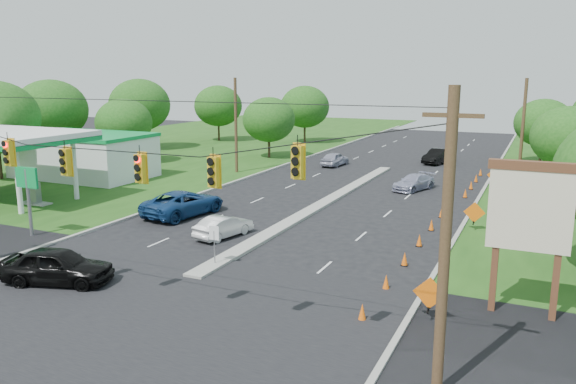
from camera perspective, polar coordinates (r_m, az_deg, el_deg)
The scene contains 40 objects.
ground at distance 23.65m, azimuth -15.30°, elevation -11.66°, with size 160.00×160.00×0.00m, color black.
grass_left at distance 58.07m, azimuth -25.54°, elevation 1.49°, with size 40.00×160.00×0.06m, color #1E4714.
cross_street at distance 23.65m, azimuth -15.30°, elevation -11.66°, with size 160.00×14.00×0.02m, color black.
curb_left at distance 53.24m, azimuth -2.98°, elevation 1.80°, with size 0.25×110.00×0.16m, color gray.
curb_right at distance 47.52m, azimuth 19.15°, elevation -0.07°, with size 0.25×110.00×0.16m, color gray.
median at distance 41.11m, azimuth 3.70°, elevation -1.21°, with size 1.00×34.00×0.18m, color gray.
median_sign at distance 27.70m, azimuth -7.51°, elevation -4.62°, with size 0.55×0.06×2.05m.
signal_span at distance 21.48m, azimuth -17.82°, elevation -0.26°, with size 25.60×0.32×9.00m.
utility_pole_far_left at distance 53.80m, azimuth -5.31°, elevation 6.70°, with size 0.28×0.28×9.00m, color #422D1C.
utility_pole_far_right at distance 51.68m, azimuth 22.71°, elevation 5.63°, with size 0.28×0.28×9.00m, color #422D1C.
gas_station at distance 53.16m, azimuth -21.16°, elevation 3.81°, with size 18.40×19.70×5.20m.
pylon_sign at distance 23.23m, azimuth 24.12°, elevation -2.31°, with size 5.90×2.30×6.12m.
cone_0 at distance 22.14m, azimuth 7.55°, elevation -12.00°, with size 0.32×0.32×0.70m, color orange.
cone_1 at distance 25.27m, azimuth 9.94°, elevation -9.00°, with size 0.32×0.32×0.70m, color orange.
cone_2 at distance 28.48m, azimuth 11.76°, elevation -6.65°, with size 0.32×0.32×0.70m, color orange.
cone_3 at distance 31.76m, azimuth 13.20°, elevation -4.78°, with size 0.32×0.32×0.70m, color orange.
cone_4 at distance 35.07m, azimuth 14.37°, elevation -3.26°, with size 0.32×0.32×0.70m, color orange.
cone_5 at distance 38.42m, azimuth 15.33°, elevation -2.01°, with size 0.32×0.32×0.70m, color orange.
cone_6 at distance 41.80m, azimuth 16.13°, elevation -0.95°, with size 0.32×0.32×0.70m, color orange.
cone_7 at distance 45.12m, azimuth 17.57°, elevation -0.12°, with size 0.32×0.32×0.70m, color orange.
cone_8 at distance 48.53m, azimuth 18.10°, elevation 0.66°, with size 0.32×0.32×0.70m, color orange.
cone_9 at distance 51.96m, azimuth 18.57°, elevation 1.34°, with size 0.32×0.32×0.70m, color orange.
cone_10 at distance 55.39m, azimuth 18.97°, elevation 1.93°, with size 0.32×0.32×0.70m, color orange.
work_sign_0 at distance 22.27m, azimuth 14.18°, elevation -10.06°, with size 1.27×0.58×1.37m.
work_sign_1 at distance 35.55m, azimuth 18.40°, elevation -2.07°, with size 1.27×0.58×1.37m.
work_sign_2 at distance 49.23m, azimuth 20.28°, elevation 1.54°, with size 1.27×0.58×1.37m.
tree_2 at distance 61.65m, azimuth -16.33°, elevation 6.78°, with size 5.88×5.88×6.86m.
tree_3 at distance 73.06m, azimuth -14.83°, elevation 8.55°, with size 7.56×7.56×8.82m.
tree_4 at distance 80.54m, azimuth -7.11°, elevation 8.68°, with size 6.72×6.72×7.84m.
tree_5 at distance 63.30m, azimuth -1.95°, elevation 7.36°, with size 5.88×5.88×6.86m.
tree_6 at distance 77.69m, azimuth 1.72°, elevation 8.65°, with size 6.72×6.72×7.84m.
tree_9 at distance 50.70m, azimuth 26.61°, elevation 5.01°, with size 5.88×5.88×6.86m.
tree_12 at distance 64.61m, azimuth 24.52°, elevation 6.40°, with size 5.88×5.88×6.86m.
tree_14 at distance 65.70m, azimuth -22.89°, elevation 7.70°, with size 7.56×7.56×8.82m.
black_sedan at distance 27.44m, azimuth -22.36°, elevation -6.97°, with size 1.97×4.90×1.67m, color black.
white_sedan at distance 32.80m, azimuth -6.55°, elevation -3.49°, with size 1.34×3.86×1.27m, color #BDBDBD.
blue_pickup at distance 38.19m, azimuth -10.56°, elevation -1.10°, with size 2.81×6.09×1.69m, color navy.
silver_car_far at distance 46.98m, azimuth 12.66°, elevation 0.97°, with size 1.79×4.40×1.28m, color #9294AF.
silver_car_oncoming at distance 58.36m, azimuth 4.77°, elevation 3.37°, with size 1.69×4.20×1.43m, color #9A9BAE.
dark_car_receding at distance 61.76m, azimuth 14.98°, elevation 3.54°, with size 1.65×4.74×1.56m, color black.
Camera 1 is at (14.27, -16.43, 9.26)m, focal length 35.00 mm.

